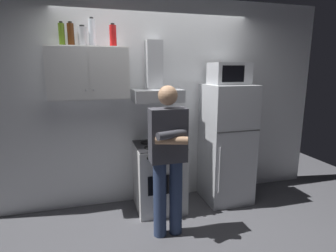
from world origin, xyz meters
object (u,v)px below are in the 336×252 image
at_px(refrigerator, 227,144).
at_px(bottle_olive_oil, 62,34).
at_px(range_hood, 156,85).
at_px(bottle_canister_steel, 82,36).
at_px(cooking_pot, 171,141).
at_px(bottle_vodka_clear, 92,33).
at_px(bottle_soda_red, 113,36).
at_px(microwave, 229,74).
at_px(person_standing, 168,157).
at_px(stove_oven, 159,176).
at_px(upper_cabinet, 89,73).
at_px(bottle_rum_dark, 71,35).

xyz_separation_m(refrigerator, bottle_olive_oil, (-2.02, 0.16, 1.38)).
xyz_separation_m(range_hood, bottle_canister_steel, (-0.85, 0.01, 0.56)).
bearing_deg(bottle_canister_steel, cooking_pot, -14.89).
relative_size(bottle_vodka_clear, bottle_soda_red, 1.26).
distance_m(microwave, person_standing, 1.45).
bearing_deg(stove_oven, range_hood, 90.00).
distance_m(range_hood, bottle_soda_red, 0.77).
bearing_deg(range_hood, bottle_olive_oil, 178.12).
relative_size(range_hood, person_standing, 0.46).
relative_size(upper_cabinet, bottle_vodka_clear, 2.77).
xyz_separation_m(stove_oven, cooking_pot, (0.13, -0.12, 0.50)).
distance_m(bottle_rum_dark, bottle_olive_oil, 0.10).
bearing_deg(microwave, bottle_olive_oil, 175.96).
bearing_deg(cooking_pot, bottle_vodka_clear, 161.59).
bearing_deg(upper_cabinet, cooking_pot, -14.73).
bearing_deg(range_hood, upper_cabinet, -179.91).
bearing_deg(bottle_rum_dark, range_hood, -1.41).
bearing_deg(cooking_pot, microwave, 9.57).
relative_size(refrigerator, bottle_olive_oil, 6.05).
xyz_separation_m(person_standing, bottle_rum_dark, (-0.92, 0.76, 1.28)).
distance_m(bottle_soda_red, bottle_rum_dark, 0.47).
height_order(refrigerator, bottle_canister_steel, bottle_canister_steel).
distance_m(upper_cabinet, cooking_pot, 1.26).
distance_m(bottle_vodka_clear, bottle_rum_dark, 0.24).
distance_m(refrigerator, person_standing, 1.17).
xyz_separation_m(cooking_pot, bottle_soda_red, (-0.64, 0.21, 1.24)).
relative_size(range_hood, refrigerator, 0.47).
distance_m(refrigerator, bottle_olive_oil, 2.45).
height_order(upper_cabinet, bottle_rum_dark, bottle_rum_dark).
height_order(stove_oven, bottle_canister_steel, bottle_canister_steel).
relative_size(cooking_pot, bottle_vodka_clear, 0.95).
xyz_separation_m(bottle_soda_red, bottle_olive_oil, (-0.56, 0.07, 0.00)).
xyz_separation_m(stove_oven, bottle_soda_red, (-0.51, 0.09, 1.74)).
xyz_separation_m(upper_cabinet, refrigerator, (1.75, -0.12, -0.95)).
height_order(bottle_soda_red, bottle_rum_dark, bottle_rum_dark).
distance_m(stove_oven, refrigerator, 1.02).
bearing_deg(refrigerator, range_hood, 172.45).
bearing_deg(bottle_vodka_clear, bottle_canister_steel, -164.79).
height_order(upper_cabinet, person_standing, upper_cabinet).
xyz_separation_m(bottle_soda_red, bottle_canister_steel, (-0.34, 0.05, -0.01)).
height_order(stove_oven, cooking_pot, cooking_pot).
xyz_separation_m(microwave, bottle_soda_red, (-1.46, 0.07, 0.43)).
bearing_deg(bottle_soda_red, person_standing, -56.58).
bearing_deg(bottle_vodka_clear, microwave, -5.11).
relative_size(range_hood, cooking_pot, 2.42).
bearing_deg(bottle_olive_oil, upper_cabinet, -7.71).
distance_m(person_standing, bottle_soda_red, 1.52).
bearing_deg(bottle_canister_steel, person_standing, -43.12).
relative_size(cooking_pot, bottle_rum_dark, 1.16).
relative_size(person_standing, bottle_soda_red, 6.38).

